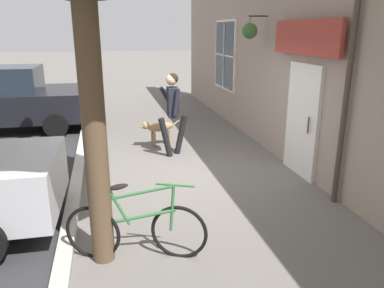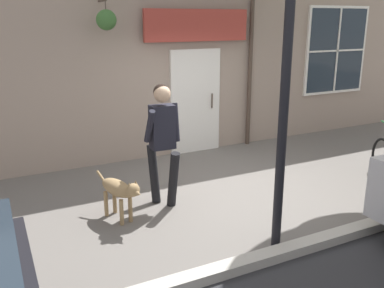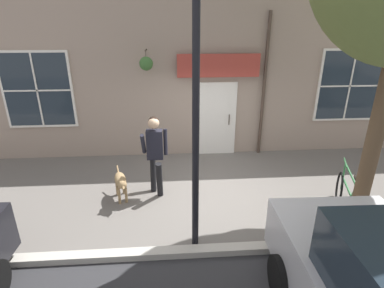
{
  "view_description": "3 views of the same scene",
  "coord_description": "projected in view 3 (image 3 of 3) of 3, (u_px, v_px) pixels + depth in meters",
  "views": [
    {
      "loc": [
        1.38,
        6.6,
        2.67
      ],
      "look_at": [
        0.11,
        1.1,
        0.95
      ],
      "focal_mm": 35.0,
      "sensor_mm": 36.0,
      "label": 1
    },
    {
      "loc": [
        5.45,
        -3.54,
        2.67
      ],
      "look_at": [
        -0.14,
        -0.68,
        0.83
      ],
      "focal_mm": 40.0,
      "sensor_mm": 36.0,
      "label": 2
    },
    {
      "loc": [
        5.93,
        -0.87,
        3.56
      ],
      "look_at": [
        -0.49,
        -0.39,
        0.98
      ],
      "focal_mm": 28.0,
      "sensor_mm": 36.0,
      "label": 3
    }
  ],
  "objects": [
    {
      "name": "street_lamp",
      "position": [
        196.0,
        46.0,
        3.99
      ],
      "size": [
        0.32,
        0.32,
        5.07
      ],
      "color": "black",
      "rests_on": "ground_plane"
    },
    {
      "name": "dog_on_leash",
      "position": [
        121.0,
        182.0,
        6.37
      ],
      "size": [
        1.03,
        0.4,
        0.66
      ],
      "color": "#997A51",
      "rests_on": "ground_plane"
    },
    {
      "name": "ground_plane",
      "position": [
        211.0,
        191.0,
        6.87
      ],
      "size": [
        90.0,
        90.0,
        0.0
      ],
      "primitive_type": "plane",
      "color": "#66605B"
    },
    {
      "name": "storefront_facade",
      "position": [
        201.0,
        76.0,
        8.2
      ],
      "size": [
        0.95,
        18.0,
        4.48
      ],
      "color": "gray",
      "rests_on": "ground_plane"
    },
    {
      "name": "leaning_bicycle",
      "position": [
        348.0,
        199.0,
        5.85
      ],
      "size": [
        1.68,
        0.55,
        1.01
      ],
      "color": "black",
      "rests_on": "ground_plane"
    },
    {
      "name": "pedestrian_walking",
      "position": [
        155.0,
        148.0,
        6.38
      ],
      "size": [
        0.68,
        0.55,
        1.81
      ],
      "color": "black",
      "rests_on": "ground_plane"
    }
  ]
}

